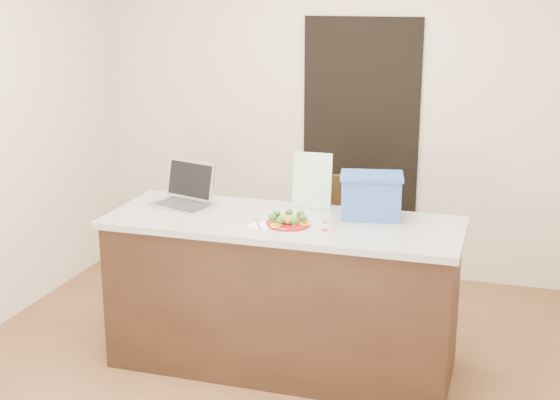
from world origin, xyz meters
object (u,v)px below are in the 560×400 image
(chair, at_px, (331,242))
(island, at_px, (283,293))
(plate, at_px, (288,223))
(yogurt_bottle, at_px, (325,228))
(napkin, at_px, (263,225))
(laptop, at_px, (186,193))
(blue_box, at_px, (371,196))

(chair, bearing_deg, island, -112.23)
(plate, height_order, yogurt_bottle, yogurt_bottle)
(island, relative_size, plate, 8.10)
(island, xyz_separation_m, yogurt_bottle, (0.29, -0.17, 0.48))
(yogurt_bottle, bearing_deg, napkin, 175.26)
(laptop, relative_size, blue_box, 1.07)
(blue_box, bearing_deg, napkin, -159.03)
(chair, bearing_deg, yogurt_bottle, -91.30)
(plate, height_order, napkin, plate)
(island, bearing_deg, blue_box, 22.28)
(yogurt_bottle, bearing_deg, laptop, 161.54)
(napkin, bearing_deg, plate, 20.90)
(island, xyz_separation_m, blue_box, (0.48, 0.20, 0.59))
(laptop, xyz_separation_m, blue_box, (1.14, 0.05, 0.06))
(laptop, bearing_deg, plate, -0.91)
(plate, bearing_deg, laptop, 161.79)
(island, relative_size, blue_box, 5.17)
(island, height_order, laptop, laptop)
(yogurt_bottle, height_order, blue_box, blue_box)
(plate, xyz_separation_m, yogurt_bottle, (0.23, -0.08, 0.02))
(plate, height_order, laptop, laptop)
(laptop, bearing_deg, yogurt_bottle, -1.16)
(yogurt_bottle, bearing_deg, blue_box, 63.53)
(island, distance_m, yogurt_bottle, 0.59)
(plate, relative_size, napkin, 1.92)
(napkin, height_order, chair, chair)
(yogurt_bottle, xyz_separation_m, laptop, (-0.96, 0.32, 0.04))
(plate, relative_size, laptop, 0.60)
(napkin, xyz_separation_m, blue_box, (0.55, 0.34, 0.13))
(island, xyz_separation_m, napkin, (-0.07, -0.14, 0.46))
(island, bearing_deg, laptop, 167.62)
(yogurt_bottle, distance_m, laptop, 1.01)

